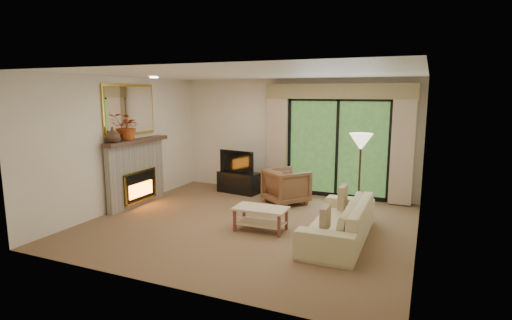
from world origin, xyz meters
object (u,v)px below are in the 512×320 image
at_px(media_console, 239,182).
at_px(armchair, 286,186).
at_px(sofa, 339,220).
at_px(coffee_table, 261,219).

bearing_deg(media_console, armchair, -9.48).
bearing_deg(media_console, sofa, -28.54).
relative_size(armchair, coffee_table, 0.90).
height_order(sofa, coffee_table, sofa).
bearing_deg(coffee_table, media_console, 122.30).
distance_m(sofa, coffee_table, 1.30).
bearing_deg(sofa, coffee_table, -85.86).
xyz_separation_m(sofa, coffee_table, (-1.29, -0.10, -0.11)).
height_order(armchair, coffee_table, armchair).
relative_size(sofa, coffee_table, 2.43).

